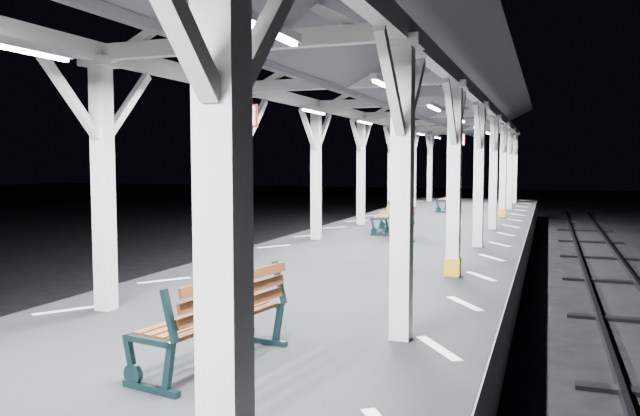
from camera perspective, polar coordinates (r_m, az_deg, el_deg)
The scene contains 10 objects.
ground at distance 9.85m, azimuth -1.72°, elevation -13.32°, with size 120.00×120.00×0.00m, color black.
platform at distance 9.71m, azimuth -1.73°, elevation -10.50°, with size 6.00×50.00×1.00m, color black.
hazard_stripes_left at distance 10.73m, azimuth -14.04°, elevation -6.44°, with size 1.00×48.00×0.01m, color silver.
hazard_stripes_right at distance 8.99m, azimuth 13.07°, elevation -8.51°, with size 1.00×48.00×0.01m, color silver.
track_left at distance 12.51m, azimuth -23.81°, elevation -9.48°, with size 2.20×60.00×0.16m.
canopy at distance 9.50m, azimuth -1.83°, elevation 13.90°, with size 5.40×49.00×4.65m.
bench_near at distance 6.14m, azimuth -9.08°, elevation -9.73°, with size 0.91×1.80×0.93m.
bench_mid at distance 16.13m, azimuth 7.57°, elevation -1.09°, with size 1.12×1.75×0.89m.
bench_far at distance 17.40m, azimuth 6.38°, elevation -0.60°, with size 0.86×1.81×0.94m.
bench_extra at distance 25.22m, azimuth 11.91°, elevation 0.90°, with size 0.73×1.83×0.98m.
Camera 1 is at (3.50, -8.71, 2.98)m, focal length 35.00 mm.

